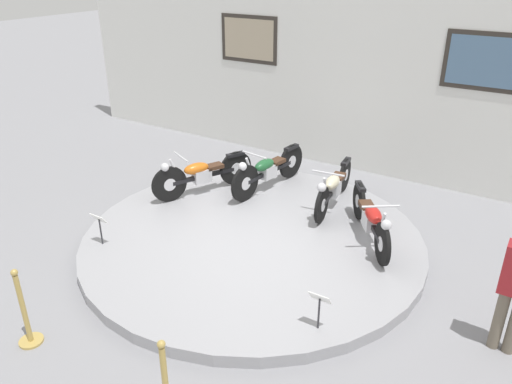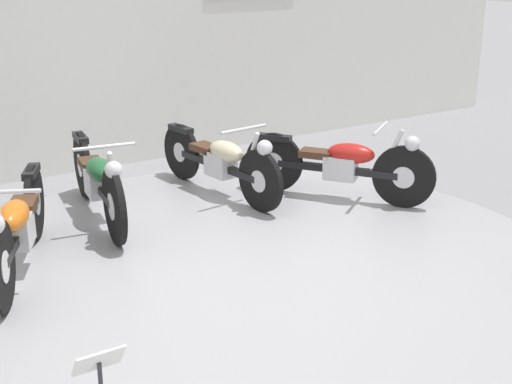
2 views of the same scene
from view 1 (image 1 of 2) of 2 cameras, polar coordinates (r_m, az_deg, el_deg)
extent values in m
plane|color=gray|center=(7.93, -0.37, -5.95)|extent=(60.00, 60.00, 0.00)
cylinder|color=#99999E|center=(7.89, -0.37, -5.42)|extent=(5.29, 5.29, 0.17)
cube|color=silver|center=(10.36, 11.18, 14.59)|extent=(14.00, 0.20, 4.51)
cube|color=#2D2823|center=(11.29, -0.83, 17.08)|extent=(1.40, 0.02, 1.00)
cube|color=tan|center=(11.28, -0.84, 17.08)|extent=(1.24, 0.02, 0.84)
cube|color=#2D2823|center=(9.64, 24.77, 13.36)|extent=(1.40, 0.02, 1.00)
cube|color=slate|center=(9.64, 24.77, 13.36)|extent=(1.24, 0.02, 0.84)
cylinder|color=black|center=(8.87, -9.87, 0.87)|extent=(0.33, 0.61, 0.65)
cylinder|color=silver|center=(8.87, -9.87, 0.87)|extent=(0.16, 0.23, 0.23)
cylinder|color=black|center=(9.41, -2.34, 2.74)|extent=(0.33, 0.61, 0.65)
cylinder|color=silver|center=(9.41, -2.34, 2.74)|extent=(0.16, 0.23, 0.23)
cube|color=black|center=(9.12, -5.99, 1.84)|extent=(0.60, 1.15, 0.07)
cube|color=silver|center=(9.09, -6.22, 1.90)|extent=(0.32, 0.38, 0.24)
ellipsoid|color=#D16619|center=(8.99, -6.84, 2.69)|extent=(0.41, 0.53, 0.20)
cube|color=#472D1E|center=(9.16, -4.81, 2.94)|extent=(0.32, 0.38, 0.07)
cube|color=black|center=(9.31, -2.37, 4.31)|extent=(0.25, 0.37, 0.06)
cylinder|color=silver|center=(8.84, -9.08, 2.27)|extent=(0.15, 0.24, 0.54)
cylinder|color=silver|center=(8.78, -8.56, 3.98)|extent=(0.50, 0.26, 0.03)
sphere|color=silver|center=(8.71, -10.39, 2.81)|extent=(0.15, 0.15, 0.15)
cylinder|color=black|center=(8.75, -1.26, 1.00)|extent=(0.15, 0.67, 0.67)
cylinder|color=silver|center=(8.75, -1.26, 1.00)|extent=(0.10, 0.24, 0.23)
cylinder|color=black|center=(9.72, 4.02, 3.53)|extent=(0.15, 0.67, 0.67)
cylinder|color=silver|center=(9.72, 4.02, 3.53)|extent=(0.10, 0.24, 0.23)
cube|color=black|center=(9.23, 1.51, 2.33)|extent=(0.26, 1.24, 0.07)
cube|color=silver|center=(9.19, 1.36, 2.37)|extent=(0.25, 0.35, 0.24)
ellipsoid|color=#1E562D|center=(9.06, 0.97, 3.11)|extent=(0.29, 0.51, 0.20)
cube|color=#472D1E|center=(9.33, 2.37, 3.53)|extent=(0.25, 0.35, 0.07)
cube|color=black|center=(9.62, 4.07, 5.10)|extent=(0.15, 0.37, 0.06)
cylinder|color=silver|center=(8.78, -0.63, 2.50)|extent=(0.08, 0.25, 0.54)
cylinder|color=silver|center=(8.75, -0.18, 4.28)|extent=(0.54, 0.11, 0.03)
sphere|color=silver|center=(8.58, -1.55, 2.94)|extent=(0.15, 0.15, 0.15)
cylinder|color=black|center=(8.13, 7.52, -1.48)|extent=(0.12, 0.61, 0.61)
cylinder|color=silver|center=(8.13, 7.52, -1.48)|extent=(0.09, 0.22, 0.21)
cylinder|color=black|center=(9.32, 10.11, 1.96)|extent=(0.12, 0.61, 0.61)
cylinder|color=silver|center=(9.32, 10.11, 1.96)|extent=(0.09, 0.22, 0.21)
cube|color=black|center=(8.72, 8.90, 0.36)|extent=(0.21, 1.24, 0.07)
cube|color=silver|center=(8.68, 8.83, 0.37)|extent=(0.24, 0.34, 0.24)
ellipsoid|color=beige|center=(8.52, 8.71, 1.09)|extent=(0.27, 0.50, 0.20)
cube|color=#472D1E|center=(8.86, 9.38, 1.72)|extent=(0.24, 0.34, 0.07)
cube|color=black|center=(9.22, 10.24, 3.43)|extent=(0.14, 0.37, 0.06)
cylinder|color=silver|center=(8.18, 7.92, 0.20)|extent=(0.07, 0.25, 0.54)
cylinder|color=silver|center=(8.16, 8.26, 2.14)|extent=(0.54, 0.09, 0.03)
sphere|color=silver|center=(7.94, 7.52, 0.53)|extent=(0.15, 0.15, 0.15)
cylinder|color=black|center=(7.23, 14.25, -5.77)|extent=(0.40, 0.54, 0.62)
cylinder|color=silver|center=(7.23, 14.25, -5.77)|extent=(0.18, 0.21, 0.22)
cylinder|color=black|center=(8.36, 11.69, -1.00)|extent=(0.40, 0.54, 0.62)
cylinder|color=silver|center=(8.36, 11.69, -1.00)|extent=(0.18, 0.21, 0.22)
cube|color=black|center=(7.79, 12.87, -3.21)|extent=(0.77, 1.06, 0.07)
cube|color=silver|center=(7.74, 12.96, -3.22)|extent=(0.35, 0.38, 0.24)
ellipsoid|color=red|center=(7.59, 13.28, -2.53)|extent=(0.45, 0.52, 0.20)
cube|color=#472D1E|center=(7.91, 12.57, -1.56)|extent=(0.35, 0.38, 0.07)
cube|color=black|center=(8.25, 11.85, 0.63)|extent=(0.29, 0.35, 0.06)
cylinder|color=silver|center=(7.25, 14.09, -3.82)|extent=(0.18, 0.23, 0.54)
cylinder|color=silver|center=(7.22, 14.07, -1.60)|extent=(0.46, 0.33, 0.03)
sphere|color=silver|center=(7.01, 14.68, -3.65)|extent=(0.15, 0.15, 0.15)
cylinder|color=#333338|center=(7.85, -17.30, -4.35)|extent=(0.02, 0.02, 0.42)
cube|color=white|center=(7.75, -17.52, -2.91)|extent=(0.26, 0.11, 0.15)
cylinder|color=#333338|center=(5.99, 7.19, -13.61)|extent=(0.02, 0.02, 0.42)
cube|color=white|center=(5.85, 7.31, -11.90)|extent=(0.26, 0.11, 0.15)
cylinder|color=#6B6051|center=(6.47, 26.03, -12.91)|extent=(0.13, 0.13, 0.79)
cylinder|color=tan|center=(6.70, -24.29, -15.24)|extent=(0.28, 0.28, 0.03)
cylinder|color=tan|center=(6.42, -25.03, -12.09)|extent=(0.06, 0.06, 0.95)
sphere|color=tan|center=(6.15, -25.91, -8.29)|extent=(0.08, 0.08, 0.08)
sphere|color=tan|center=(4.75, -10.78, -16.73)|extent=(0.08, 0.08, 0.08)
camera|label=2|loc=(6.72, -45.68, 4.06)|focal=50.00mm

